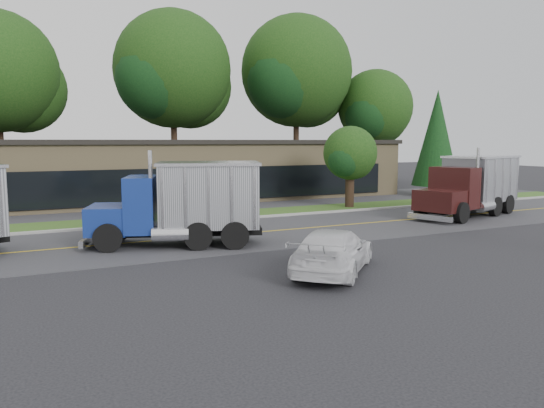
# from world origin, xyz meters

# --- Properties ---
(ground) EXTENTS (140.00, 140.00, 0.00)m
(ground) POSITION_xyz_m (0.00, 0.00, 0.00)
(ground) COLOR #313136
(ground) RESTS_ON ground
(road) EXTENTS (60.00, 8.00, 0.02)m
(road) POSITION_xyz_m (0.00, 9.00, 0.00)
(road) COLOR #4A4A4F
(road) RESTS_ON ground
(center_line) EXTENTS (60.00, 0.12, 0.01)m
(center_line) POSITION_xyz_m (0.00, 9.00, 0.00)
(center_line) COLOR gold
(center_line) RESTS_ON ground
(curb) EXTENTS (60.00, 0.30, 0.12)m
(curb) POSITION_xyz_m (0.00, 13.20, 0.00)
(curb) COLOR #9E9E99
(curb) RESTS_ON ground
(grass_verge) EXTENTS (60.00, 3.40, 0.03)m
(grass_verge) POSITION_xyz_m (0.00, 15.00, 0.00)
(grass_verge) COLOR #36571E
(grass_verge) RESTS_ON ground
(far_parking) EXTENTS (60.00, 7.00, 0.02)m
(far_parking) POSITION_xyz_m (0.00, 20.00, 0.00)
(far_parking) COLOR #4A4A4F
(far_parking) RESTS_ON ground
(strip_mall) EXTENTS (32.00, 12.00, 4.00)m
(strip_mall) POSITION_xyz_m (2.00, 26.00, 2.00)
(strip_mall) COLOR #9E8861
(strip_mall) RESTS_ON ground
(tree_far_c) EXTENTS (11.04, 10.39, 15.74)m
(tree_far_c) POSITION_xyz_m (4.17, 34.13, 10.05)
(tree_far_c) COLOR #382619
(tree_far_c) RESTS_ON ground
(tree_far_d) EXTENTS (11.44, 10.77, 16.32)m
(tree_far_d) POSITION_xyz_m (16.17, 33.14, 10.42)
(tree_far_d) COLOR #382619
(tree_far_d) RESTS_ON ground
(tree_far_e) EXTENTS (7.97, 7.50, 11.37)m
(tree_far_e) POSITION_xyz_m (24.12, 31.10, 7.26)
(tree_far_e) COLOR #382619
(tree_far_e) RESTS_ON ground
(evergreen_right) EXTENTS (3.56, 3.56, 8.10)m
(evergreen_right) POSITION_xyz_m (20.00, 18.00, 4.44)
(evergreen_right) COLOR #382619
(evergreen_right) RESTS_ON ground
(tree_verge) EXTENTS (3.62, 3.41, 5.17)m
(tree_verge) POSITION_xyz_m (10.05, 15.04, 3.28)
(tree_verge) COLOR #382619
(tree_verge) RESTS_ON ground
(dump_truck_blue) EXTENTS (7.20, 4.64, 3.36)m
(dump_truck_blue) POSITION_xyz_m (-3.11, 7.59, 1.80)
(dump_truck_blue) COLOR black
(dump_truck_blue) RESTS_ON ground
(dump_truck_maroon) EXTENTS (8.07, 4.60, 3.36)m
(dump_truck_maroon) POSITION_xyz_m (14.02, 8.79, 1.80)
(dump_truck_maroon) COLOR black
(dump_truck_maroon) RESTS_ON ground
(rally_car) EXTENTS (4.88, 4.86, 1.42)m
(rally_car) POSITION_xyz_m (-0.20, 1.13, 0.71)
(rally_car) COLOR silver
(rally_car) RESTS_ON ground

